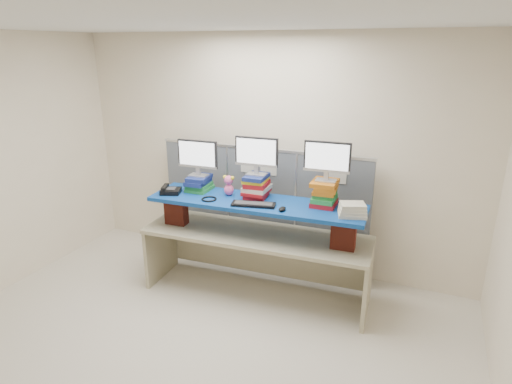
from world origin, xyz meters
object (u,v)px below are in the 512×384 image
at_px(blue_board, 256,203).
at_px(monitor_center, 256,154).
at_px(monitor_right, 327,159).
at_px(desk, 256,246).
at_px(monitor_left, 198,156).
at_px(keyboard, 253,204).
at_px(desk_phone, 170,190).

distance_m(blue_board, monitor_center, 0.51).
distance_m(blue_board, monitor_right, 0.87).
bearing_deg(desk, monitor_left, 170.65).
xyz_separation_m(monitor_right, keyboard, (-0.66, -0.29, -0.47)).
xyz_separation_m(monitor_left, monitor_right, (1.41, 0.09, 0.09)).
relative_size(monitor_center, monitor_right, 1.00).
xyz_separation_m(monitor_left, desk_phone, (-0.24, -0.21, -0.36)).
height_order(monitor_left, monitor_right, monitor_right).
xyz_separation_m(blue_board, monitor_right, (0.69, 0.16, 0.50)).
distance_m(desk, desk_phone, 1.12).
bearing_deg(desk_phone, monitor_center, -5.13).
xyz_separation_m(blue_board, desk_phone, (-0.96, -0.14, 0.05)).
height_order(monitor_center, monitor_right, monitor_right).
relative_size(monitor_left, keyboard, 0.99).
relative_size(desk, monitor_right, 5.36).
distance_m(desk, monitor_center, 1.00).
height_order(desk, desk_phone, desk_phone).
height_order(monitor_left, keyboard, monitor_left).
bearing_deg(monitor_left, monitor_right, 0.00).
bearing_deg(keyboard, blue_board, 89.19).
xyz_separation_m(desk, keyboard, (0.03, -0.13, 0.53)).
bearing_deg(desk_phone, desk, -12.41).
bearing_deg(monitor_left, desk_phone, -141.57).
distance_m(desk, monitor_right, 1.22).
xyz_separation_m(monitor_left, monitor_center, (0.68, 0.04, 0.08)).
xyz_separation_m(desk, desk_phone, (-0.96, -0.14, 0.55)).
distance_m(monitor_center, keyboard, 0.53).
bearing_deg(desk_phone, monitor_left, 21.22).
relative_size(monitor_center, desk_phone, 1.79).
bearing_deg(keyboard, desk_phone, 167.63).
xyz_separation_m(blue_board, monitor_center, (-0.04, 0.12, 0.50)).
height_order(monitor_left, monitor_center, monitor_center).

